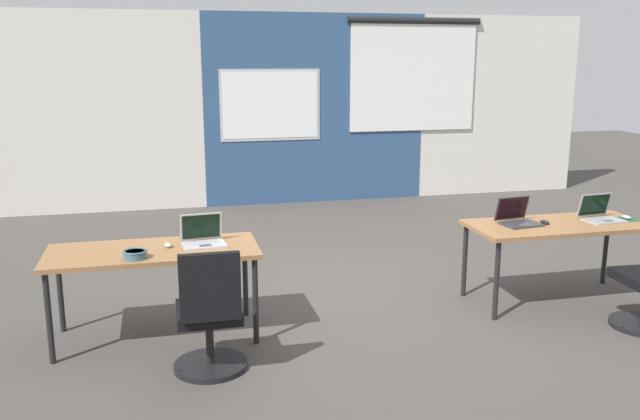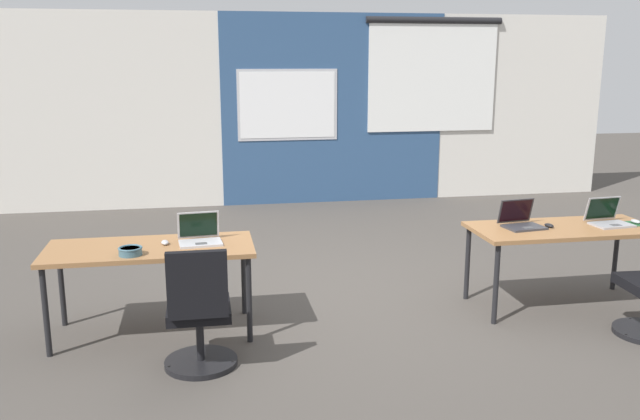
# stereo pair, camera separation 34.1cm
# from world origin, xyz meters

# --- Properties ---
(ground_plane) EXTENTS (24.00, 24.00, 0.00)m
(ground_plane) POSITION_xyz_m (0.00, 0.00, 0.00)
(ground_plane) COLOR #47423D
(back_wall_assembly) EXTENTS (10.00, 0.27, 2.80)m
(back_wall_assembly) POSITION_xyz_m (0.04, 4.19, 1.41)
(back_wall_assembly) COLOR silver
(back_wall_assembly) RESTS_ON ground
(desk_near_left) EXTENTS (1.60, 0.70, 0.72)m
(desk_near_left) POSITION_xyz_m (-1.75, -0.60, 0.66)
(desk_near_left) COLOR olive
(desk_near_left) RESTS_ON ground
(desk_near_right) EXTENTS (1.60, 0.70, 0.72)m
(desk_near_right) POSITION_xyz_m (1.75, -0.60, 0.66)
(desk_near_right) COLOR olive
(desk_near_right) RESTS_ON ground
(laptop_near_left_inner) EXTENTS (0.35, 0.30, 0.24)m
(laptop_near_left_inner) POSITION_xyz_m (-1.36, -0.56, 0.77)
(laptop_near_left_inner) COLOR #B7B7BC
(laptop_near_left_inner) RESTS_ON desk_near_left
(mouse_near_left_inner) EXTENTS (0.07, 0.11, 0.03)m
(mouse_near_left_inner) POSITION_xyz_m (-1.64, -0.56, 0.74)
(mouse_near_left_inner) COLOR #B2B2B7
(mouse_near_left_inner) RESTS_ON desk_near_left
(chair_near_left_inner) EXTENTS (0.52, 0.54, 0.92)m
(chair_near_left_inner) POSITION_xyz_m (-1.39, -1.32, 0.38)
(chair_near_left_inner) COLOR black
(chair_near_left_inner) RESTS_ON ground
(laptop_near_right_inner) EXTENTS (0.37, 0.33, 0.23)m
(laptop_near_right_inner) POSITION_xyz_m (1.38, -0.54, 0.77)
(laptop_near_right_inner) COLOR #333338
(laptop_near_right_inner) RESTS_ON desk_near_right
(mouse_near_right_inner) EXTENTS (0.08, 0.11, 0.03)m
(mouse_near_right_inner) POSITION_xyz_m (1.62, -0.60, 0.74)
(mouse_near_right_inner) COLOR black
(mouse_near_right_inner) RESTS_ON desk_near_right
(laptop_near_right_end) EXTENTS (0.36, 0.32, 0.23)m
(laptop_near_right_end) POSITION_xyz_m (2.18, -0.59, 0.77)
(laptop_near_right_end) COLOR #9E9EA3
(laptop_near_right_end) RESTS_ON desk_near_right
(mousepad_near_right_end) EXTENTS (0.22, 0.19, 0.00)m
(mousepad_near_right_end) POSITION_xyz_m (2.43, -0.61, 0.72)
(mousepad_near_right_end) COLOR #23512D
(mousepad_near_right_end) RESTS_ON desk_near_right
(mouse_near_right_end) EXTENTS (0.07, 0.11, 0.03)m
(mouse_near_right_end) POSITION_xyz_m (2.43, -0.61, 0.74)
(mouse_near_right_end) COLOR #B2B2B7
(mouse_near_right_end) RESTS_ON mousepad_near_right_end
(snack_bowl) EXTENTS (0.18, 0.18, 0.06)m
(snack_bowl) POSITION_xyz_m (-1.87, -0.82, 0.76)
(snack_bowl) COLOR #3D6070
(snack_bowl) RESTS_ON desk_near_left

